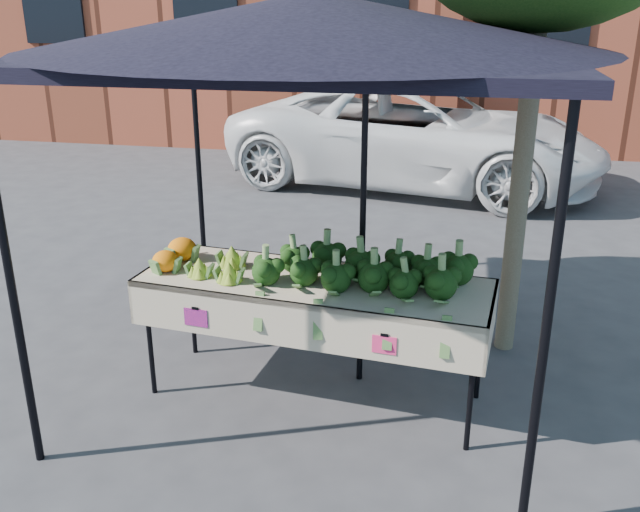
{
  "coord_description": "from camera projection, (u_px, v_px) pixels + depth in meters",
  "views": [
    {
      "loc": [
        1.15,
        -4.34,
        2.69
      ],
      "look_at": [
        0.23,
        0.09,
        1.0
      ],
      "focal_mm": 38.77,
      "sensor_mm": 36.0,
      "label": 1
    }
  ],
  "objects": [
    {
      "name": "romanesco_cluster",
      "position": [
        219.0,
        260.0,
        4.76
      ],
      "size": [
        0.43,
        0.47,
        0.2
      ],
      "primitive_type": "ellipsoid",
      "color": "#85AB2A",
      "rests_on": "table"
    },
    {
      "name": "ground",
      "position": [
        288.0,
        384.0,
        5.14
      ],
      "size": [
        90.0,
        90.0,
        0.0
      ],
      "primitive_type": "plane",
      "color": "#353538"
    },
    {
      "name": "table",
      "position": [
        314.0,
        339.0,
        4.84
      ],
      "size": [
        2.47,
        1.04,
        0.9
      ],
      "color": "#C1B395",
      "rests_on": "ground"
    },
    {
      "name": "cauliflower_pair",
      "position": [
        174.0,
        253.0,
        4.91
      ],
      "size": [
        0.23,
        0.43,
        0.18
      ],
      "primitive_type": "ellipsoid",
      "color": "orange",
      "rests_on": "table"
    },
    {
      "name": "street_tree",
      "position": [
        532.0,
        77.0,
        4.94
      ],
      "size": [
        2.2,
        2.2,
        4.33
      ],
      "primitive_type": null,
      "color": "#1E4C14",
      "rests_on": "ground"
    },
    {
      "name": "broccoli_heap",
      "position": [
        362.0,
        264.0,
        4.6
      ],
      "size": [
        1.47,
        0.57,
        0.26
      ],
      "primitive_type": "ellipsoid",
      "color": "black",
      "rests_on": "table"
    },
    {
      "name": "canopy",
      "position": [
        316.0,
        198.0,
        4.88
      ],
      "size": [
        3.16,
        3.16,
        2.74
      ],
      "primitive_type": null,
      "color": "black",
      "rests_on": "ground"
    }
  ]
}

